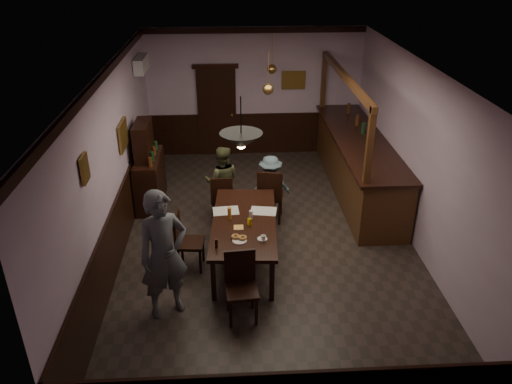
{
  "coord_description": "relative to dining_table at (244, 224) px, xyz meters",
  "views": [
    {
      "loc": [
        -0.63,
        -7.44,
        4.75
      ],
      "look_at": [
        -0.22,
        -0.42,
        1.15
      ],
      "focal_mm": 35.0,
      "sensor_mm": 36.0,
      "label": 1
    }
  ],
  "objects": [
    {
      "name": "chair_far_right",
      "position": [
        0.52,
        1.23,
        -0.11
      ],
      "size": [
        0.53,
        0.53,
        1.06
      ],
      "rotation": [
        0.0,
        0.0,
        2.97
      ],
      "color": "black",
      "rests_on": "ground"
    },
    {
      "name": "napkin",
      "position": [
        -0.09,
        -0.21,
        0.07
      ],
      "size": [
        0.16,
        0.16,
        0.0
      ],
      "primitive_type": "cube",
      "rotation": [
        0.0,
        0.0,
        -0.06
      ],
      "color": "#EFB458",
      "rests_on": "dining_table"
    },
    {
      "name": "saucer",
      "position": [
        0.25,
        -0.57,
        0.07
      ],
      "size": [
        0.15,
        0.15,
        0.01
      ],
      "primitive_type": "cylinder",
      "color": "white",
      "rests_on": "dining_table"
    },
    {
      "name": "pastry_plate",
      "position": [
        -0.09,
        -0.59,
        0.07
      ],
      "size": [
        0.22,
        0.22,
        0.01
      ],
      "primitive_type": "cylinder",
      "color": "white",
      "rests_on": "dining_table"
    },
    {
      "name": "newspaper_left",
      "position": [
        -0.29,
        0.32,
        0.07
      ],
      "size": [
        0.44,
        0.33,
        0.01
      ],
      "primitive_type": "cube",
      "rotation": [
        0.0,
        0.0,
        0.08
      ],
      "color": "silver",
      "rests_on": "dining_table"
    },
    {
      "name": "sideboard",
      "position": [
        -1.79,
        2.09,
        -0.01
      ],
      "size": [
        0.46,
        1.28,
        1.69
      ],
      "color": "black",
      "rests_on": "ground"
    },
    {
      "name": "chair_side",
      "position": [
        -0.94,
        -0.14,
        -0.15
      ],
      "size": [
        0.46,
        0.46,
        0.98
      ],
      "rotation": [
        0.0,
        0.0,
        1.49
      ],
      "color": "black",
      "rests_on": "ground"
    },
    {
      "name": "chair_near",
      "position": [
        -0.09,
        -1.32,
        -0.14
      ],
      "size": [
        0.47,
        0.47,
        0.99
      ],
      "rotation": [
        0.0,
        0.0,
        0.09
      ],
      "color": "black",
      "rests_on": "ground"
    },
    {
      "name": "pastry_ring_a",
      "position": [
        -0.15,
        -0.52,
        0.1
      ],
      "size": [
        0.13,
        0.13,
        0.04
      ],
      "primitive_type": "torus",
      "color": "#C68C47",
      "rests_on": "pastry_plate"
    },
    {
      "name": "picture_back",
      "position": [
        1.32,
        4.58,
        1.11
      ],
      "size": [
        0.55,
        0.04,
        0.42
      ],
      "color": "olive",
      "rests_on": "ground"
    },
    {
      "name": "bar_counter",
      "position": [
        2.42,
        2.43,
        -0.06
      ],
      "size": [
        1.02,
        4.4,
        2.46
      ],
      "color": "#442712",
      "rests_on": "ground"
    },
    {
      "name": "ac_unit",
      "position": [
        -1.96,
        3.52,
        1.76
      ],
      "size": [
        0.2,
        0.85,
        0.3
      ],
      "color": "white",
      "rests_on": "ground"
    },
    {
      "name": "pastry_ring_b",
      "position": [
        -0.04,
        -0.56,
        0.1
      ],
      "size": [
        0.13,
        0.13,
        0.04
      ],
      "primitive_type": "torus",
      "color": "#C68C47",
      "rests_on": "pastry_plate"
    },
    {
      "name": "pepper_mill",
      "position": [
        -0.43,
        -0.75,
        0.13
      ],
      "size": [
        0.04,
        0.04,
        0.14
      ],
      "primitive_type": "cylinder",
      "color": "black",
      "rests_on": "dining_table"
    },
    {
      "name": "newspaper_right",
      "position": [
        0.33,
        0.28,
        0.07
      ],
      "size": [
        0.46,
        0.37,
        0.01
      ],
      "primitive_type": "cube",
      "rotation": [
        0.0,
        0.0,
        -0.17
      ],
      "color": "silver",
      "rests_on": "dining_table"
    },
    {
      "name": "picture_left_large",
      "position": [
        -2.04,
        1.42,
        1.01
      ],
      "size": [
        0.04,
        0.62,
        0.48
      ],
      "color": "olive",
      "rests_on": "ground"
    },
    {
      "name": "soda_can",
      "position": [
        0.08,
        -0.15,
        0.12
      ],
      "size": [
        0.07,
        0.07,
        0.12
      ],
      "primitive_type": "cylinder",
      "color": "yellow",
      "rests_on": "dining_table"
    },
    {
      "name": "pendant_brass_far",
      "position": [
        0.72,
        3.56,
        1.61
      ],
      "size": [
        0.2,
        0.2,
        0.81
      ],
      "color": "#BF8C3F",
      "rests_on": "ground"
    },
    {
      "name": "room",
      "position": [
        0.42,
        0.62,
        0.81
      ],
      "size": [
        5.01,
        8.01,
        3.01
      ],
      "color": "#2D2621",
      "rests_on": "ground"
    },
    {
      "name": "water_glass",
      "position": [
        0.11,
        0.04,
        0.14
      ],
      "size": [
        0.06,
        0.06,
        0.15
      ],
      "primitive_type": "cylinder",
      "color": "silver",
      "rests_on": "dining_table"
    },
    {
      "name": "door_back",
      "position": [
        -0.48,
        4.57,
        0.36
      ],
      "size": [
        0.9,
        0.06,
        2.1
      ],
      "primitive_type": "cube",
      "color": "black",
      "rests_on": "ground"
    },
    {
      "name": "beer_glass",
      "position": [
        -0.23,
        0.07,
        0.16
      ],
      "size": [
        0.06,
        0.06,
        0.2
      ],
      "primitive_type": "cylinder",
      "color": "#BF721E",
      "rests_on": "dining_table"
    },
    {
      "name": "coffee_cup",
      "position": [
        0.26,
        -0.6,
        0.11
      ],
      "size": [
        0.08,
        0.08,
        0.07
      ],
      "primitive_type": "imported",
      "rotation": [
        0.0,
        0.0,
        -0.06
      ],
      "color": "white",
      "rests_on": "saucer"
    },
    {
      "name": "pendant_iron",
      "position": [
        -0.05,
        -0.8,
        1.72
      ],
      "size": [
        0.56,
        0.56,
        0.7
      ],
      "color": "black",
      "rests_on": "ground"
    },
    {
      "name": "person_seated_left",
      "position": [
        -0.35,
        1.57,
        0.0
      ],
      "size": [
        0.68,
        0.54,
        1.38
      ],
      "primitive_type": "imported",
      "rotation": [
        0.0,
        0.0,
        3.12
      ],
      "color": "#4E5231",
      "rests_on": "ground"
    },
    {
      "name": "chair_far_left",
      "position": [
        -0.36,
        1.3,
        -0.18
      ],
      "size": [
        0.41,
        0.41,
        0.93
      ],
      "rotation": [
        0.0,
        0.0,
        3.17
      ],
      "color": "black",
      "rests_on": "ground"
    },
    {
      "name": "person_standing",
      "position": [
        -1.12,
        -1.18,
        0.26
      ],
      "size": [
        0.82,
        0.72,
        1.89
      ],
      "primitive_type": "imported",
      "rotation": [
        0.0,
        0.0,
        0.49
      ],
      "color": "slate",
      "rests_on": "ground"
    },
    {
      "name": "dining_table",
      "position": [
        0.0,
        0.0,
        0.0
      ],
      "size": [
        1.13,
        2.26,
        0.75
      ],
      "rotation": [
        0.0,
        0.0,
        -0.06
      ],
      "color": "black",
      "rests_on": "ground"
    },
    {
      "name": "person_seated_right",
      "position": [
        0.54,
        1.52,
        -0.09
      ],
      "size": [
        0.83,
        0.56,
        1.19
      ],
      "primitive_type": "imported",
      "rotation": [
        0.0,
        0.0,
        3.3
      ],
      "color": "slate",
      "rests_on": "ground"
    },
    {
      "name": "picture_left_small",
      "position": [
        -2.04,
        -0.98,
        1.46
      ],
      "size": [
        0.04,
        0.28,
        0.36
      ],
      "color": "olive",
      "rests_on": "ground"
    },
    {
      "name": "pendant_brass_mid",
      "position": [
        0.52,
        2.03,
        1.61
      ],
      "size": [
        0.2,
        0.2,
        0.81
      ],
      "color": "#BF8C3F",
      "rests_on": "ground"
    }
  ]
}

